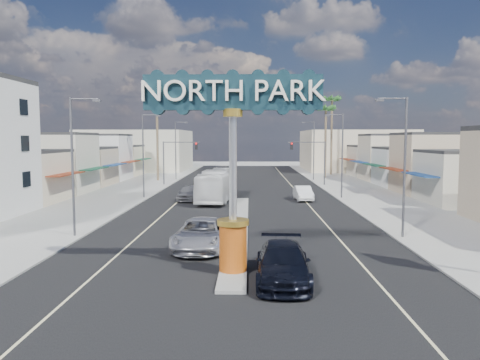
{
  "coord_description": "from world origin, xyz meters",
  "views": [
    {
      "loc": [
        0.77,
        -19.71,
        6.41
      ],
      "look_at": [
        0.18,
        9.11,
        3.84
      ],
      "focal_mm": 35.0,
      "sensor_mm": 36.0,
      "label": 1
    }
  ],
  "objects_px": {
    "traffic_signal_left": "(177,154)",
    "palm_right_mid": "(326,112)",
    "streetlight_r_near": "(402,160)",
    "suv_right": "(283,263)",
    "streetlight_r_mid": "(341,151)",
    "streetlight_l_near": "(75,159)",
    "suv_left": "(202,234)",
    "gateway_sign": "(233,149)",
    "traffic_signal_right": "(311,154)",
    "streetlight_r_far": "(313,147)",
    "palm_left_far": "(157,104)",
    "city_bus": "(217,185)",
    "palm_right_far": "(332,104)",
    "car_parked_left": "(189,193)",
    "streetlight_l_far": "(177,147)",
    "streetlight_l_mid": "(145,151)",
    "car_parked_right": "(303,193)"
  },
  "relations": [
    {
      "from": "traffic_signal_left",
      "to": "streetlight_l_near",
      "type": "xyz_separation_m",
      "value": [
        -1.25,
        -33.99,
        0.79
      ]
    },
    {
      "from": "gateway_sign",
      "to": "streetlight_l_near",
      "type": "height_order",
      "value": "gateway_sign"
    },
    {
      "from": "gateway_sign",
      "to": "streetlight_r_mid",
      "type": "xyz_separation_m",
      "value": [
        10.43,
        28.02,
        -0.86
      ]
    },
    {
      "from": "streetlight_l_far",
      "to": "palm_right_mid",
      "type": "height_order",
      "value": "palm_right_mid"
    },
    {
      "from": "car_parked_left",
      "to": "gateway_sign",
      "type": "bearing_deg",
      "value": -73.23
    },
    {
      "from": "streetlight_r_near",
      "to": "suv_right",
      "type": "xyz_separation_m",
      "value": [
        -8.17,
        -9.18,
        -4.23
      ]
    },
    {
      "from": "traffic_signal_left",
      "to": "palm_right_mid",
      "type": "height_order",
      "value": "palm_right_mid"
    },
    {
      "from": "suv_right",
      "to": "traffic_signal_right",
      "type": "bearing_deg",
      "value": 83.05
    },
    {
      "from": "city_bus",
      "to": "streetlight_l_near",
      "type": "bearing_deg",
      "value": -108.33
    },
    {
      "from": "streetlight_l_mid",
      "to": "car_parked_left",
      "type": "bearing_deg",
      "value": -19.78
    },
    {
      "from": "streetlight_r_near",
      "to": "palm_right_mid",
      "type": "distance_m",
      "value": 46.4
    },
    {
      "from": "traffic_signal_left",
      "to": "car_parked_right",
      "type": "bearing_deg",
      "value": -44.74
    },
    {
      "from": "car_parked_left",
      "to": "traffic_signal_right",
      "type": "bearing_deg",
      "value": 51.97
    },
    {
      "from": "car_parked_right",
      "to": "suv_right",
      "type": "bearing_deg",
      "value": -101.11
    },
    {
      "from": "car_parked_left",
      "to": "traffic_signal_left",
      "type": "bearing_deg",
      "value": 108.08
    },
    {
      "from": "streetlight_r_mid",
      "to": "suv_left",
      "type": "bearing_deg",
      "value": -118.42
    },
    {
      "from": "traffic_signal_left",
      "to": "city_bus",
      "type": "relative_size",
      "value": 0.52
    },
    {
      "from": "streetlight_l_far",
      "to": "city_bus",
      "type": "distance_m",
      "value": 25.17
    },
    {
      "from": "streetlight_r_mid",
      "to": "palm_right_far",
      "type": "height_order",
      "value": "palm_right_far"
    },
    {
      "from": "streetlight_r_mid",
      "to": "gateway_sign",
      "type": "bearing_deg",
      "value": -110.42
    },
    {
      "from": "streetlight_r_near",
      "to": "palm_right_mid",
      "type": "bearing_deg",
      "value": 86.81
    },
    {
      "from": "streetlight_r_far",
      "to": "suv_right",
      "type": "bearing_deg",
      "value": -99.07
    },
    {
      "from": "streetlight_r_far",
      "to": "car_parked_left",
      "type": "distance_m",
      "value": 28.93
    },
    {
      "from": "traffic_signal_right",
      "to": "streetlight_r_far",
      "type": "relative_size",
      "value": 0.67
    },
    {
      "from": "traffic_signal_right",
      "to": "streetlight_l_far",
      "type": "bearing_deg",
      "value": 157.8
    },
    {
      "from": "car_parked_left",
      "to": "city_bus",
      "type": "xyz_separation_m",
      "value": [
        2.94,
        0.12,
        0.78
      ]
    },
    {
      "from": "traffic_signal_left",
      "to": "traffic_signal_right",
      "type": "height_order",
      "value": "same"
    },
    {
      "from": "palm_right_far",
      "to": "suv_right",
      "type": "distance_m",
      "value": 63.55
    },
    {
      "from": "streetlight_l_near",
      "to": "palm_right_far",
      "type": "bearing_deg",
      "value": 63.94
    },
    {
      "from": "traffic_signal_right",
      "to": "streetlight_r_near",
      "type": "height_order",
      "value": "streetlight_r_near"
    },
    {
      "from": "streetlight_r_mid",
      "to": "palm_right_mid",
      "type": "xyz_separation_m",
      "value": [
        2.57,
        26.0,
        5.54
      ]
    },
    {
      "from": "streetlight_l_mid",
      "to": "city_bus",
      "type": "relative_size",
      "value": 0.78
    },
    {
      "from": "gateway_sign",
      "to": "traffic_signal_left",
      "type": "distance_m",
      "value": 43.04
    },
    {
      "from": "streetlight_r_far",
      "to": "palm_right_far",
      "type": "bearing_deg",
      "value": 65.45
    },
    {
      "from": "palm_left_far",
      "to": "streetlight_r_near",
      "type": "bearing_deg",
      "value": -59.64
    },
    {
      "from": "streetlight_r_near",
      "to": "streetlight_r_mid",
      "type": "bearing_deg",
      "value": 90.0
    },
    {
      "from": "streetlight_r_near",
      "to": "streetlight_r_mid",
      "type": "distance_m",
      "value": 20.0
    },
    {
      "from": "gateway_sign",
      "to": "car_parked_right",
      "type": "xyz_separation_m",
      "value": [
        6.34,
        26.63,
        -5.18
      ]
    },
    {
      "from": "traffic_signal_left",
      "to": "car_parked_left",
      "type": "bearing_deg",
      "value": -76.85
    },
    {
      "from": "streetlight_l_far",
      "to": "car_parked_left",
      "type": "distance_m",
      "value": 24.65
    },
    {
      "from": "streetlight_l_near",
      "to": "suv_left",
      "type": "relative_size",
      "value": 1.44
    },
    {
      "from": "streetlight_r_far",
      "to": "palm_right_far",
      "type": "height_order",
      "value": "palm_right_far"
    },
    {
      "from": "traffic_signal_right",
      "to": "streetlight_r_near",
      "type": "bearing_deg",
      "value": -87.9
    },
    {
      "from": "car_parked_left",
      "to": "palm_left_far",
      "type": "bearing_deg",
      "value": 113.94
    },
    {
      "from": "gateway_sign",
      "to": "palm_left_far",
      "type": "relative_size",
      "value": 0.7
    },
    {
      "from": "streetlight_l_mid",
      "to": "streetlight_l_near",
      "type": "bearing_deg",
      "value": -90.0
    },
    {
      "from": "streetlight_r_mid",
      "to": "palm_right_mid",
      "type": "bearing_deg",
      "value": 84.36
    },
    {
      "from": "streetlight_l_far",
      "to": "palm_left_far",
      "type": "bearing_deg",
      "value": -142.08
    },
    {
      "from": "traffic_signal_left",
      "to": "streetlight_l_far",
      "type": "distance_m",
      "value": 8.14
    },
    {
      "from": "gateway_sign",
      "to": "streetlight_r_mid",
      "type": "distance_m",
      "value": 29.91
    }
  ]
}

